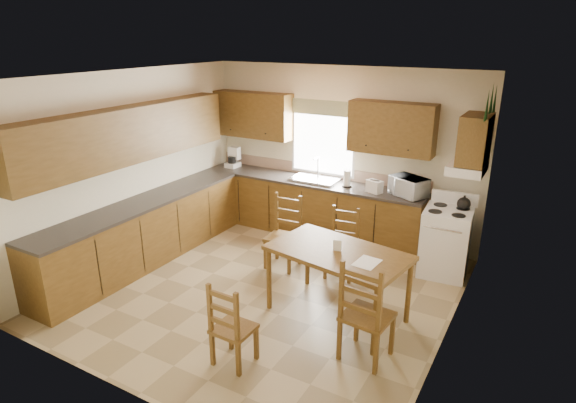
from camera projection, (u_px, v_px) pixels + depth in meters
The scene contains 35 objects.
floor at pixel (267, 289), 6.27m from camera, with size 4.50×4.50×0.00m, color #9D8960.
ceiling at pixel (263, 76), 5.37m from camera, with size 4.50×4.50×0.00m, color brown.
wall_left at pixel (132, 167), 6.87m from camera, with size 4.50×4.50×0.00m, color #EBE4C4.
wall_right at pixel (457, 226), 4.77m from camera, with size 4.50×4.50×0.00m, color #EBE4C4.
wall_back at pixel (340, 153), 7.66m from camera, with size 4.50×4.50×0.00m, color #EBE4C4.
wall_front at pixel (120, 265), 3.98m from camera, with size 4.50×4.50×0.00m, color #EBE4C4.
lower_cab_back at pixel (310, 208), 7.90m from camera, with size 3.75×0.60×0.88m, color brown.
lower_cab_left at pixel (146, 233), 6.91m from camera, with size 0.60×3.60×0.88m, color brown.
counter_back at pixel (310, 181), 7.74m from camera, with size 3.75×0.63×0.04m, color #332E2B.
counter_left at pixel (143, 203), 6.76m from camera, with size 0.63×3.60×0.04m, color #332E2B.
backsplash at pixel (319, 170), 7.95m from camera, with size 3.75×0.01×0.18m, color #9C7E6A.
upper_cab_back_left at pixel (253, 115), 8.08m from camera, with size 1.41×0.33×0.75m, color brown.
upper_cab_back_right at pixel (392, 128), 6.96m from camera, with size 1.25×0.33×0.75m, color brown.
upper_cab_left at pixel (128, 135), 6.50m from camera, with size 0.33×3.60×0.75m, color brown.
upper_cab_stove at pixel (475, 139), 6.02m from camera, with size 0.33×0.62×0.62m, color brown.
range_hood at pixel (467, 168), 6.17m from camera, with size 0.44×0.62×0.12m, color white.
window_frame at pixel (323, 139), 7.71m from camera, with size 1.13×0.02×1.18m, color white.
window_pane at pixel (323, 139), 7.71m from camera, with size 1.05×0.01×1.10m, color white.
window_valance at pixel (323, 108), 7.52m from camera, with size 1.19×0.01×0.24m, color #41572D.
sink_basin at pixel (315, 179), 7.70m from camera, with size 0.75×0.45×0.04m, color silver.
pine_decal_a at pixel (487, 105), 5.54m from camera, with size 0.22×0.22×0.36m, color #123C15.
pine_decal_b at pixel (492, 98), 5.78m from camera, with size 0.22×0.22×0.36m, color #123C15.
pine_decal_c at pixel (495, 98), 6.06m from camera, with size 0.22×0.22×0.36m, color #123C15.
stove at pixel (445, 243), 6.55m from camera, with size 0.61×0.63×0.91m, color white.
coffeemaker at pixel (232, 157), 8.42m from camera, with size 0.21×0.26×0.36m, color white.
paper_towel at pixel (347, 179), 7.37m from camera, with size 0.11×0.11×0.26m, color white.
toaster at pixel (374, 186), 7.11m from camera, with size 0.22×0.14×0.18m, color white.
microwave at pixel (408, 186), 6.95m from camera, with size 0.47×0.34×0.28m, color white.
dining_table at pixel (337, 283), 5.58m from camera, with size 1.55×0.89×0.83m, color brown.
chair_near_left at pixel (234, 323), 4.75m from camera, with size 0.38×0.36×0.91m, color brown.
chair_near_right at pixel (368, 310), 4.79m from camera, with size 0.46×0.44×1.10m, color brown.
chair_far_left at pixel (283, 233), 6.72m from camera, with size 0.43×0.41×1.03m, color brown.
chair_far_right at pixel (341, 244), 6.47m from camera, with size 0.40×0.38×0.95m, color brown.
table_paper at pixel (367, 263), 5.16m from camera, with size 0.23×0.31×0.00m, color white.
table_card at pixel (337, 245), 5.42m from camera, with size 0.10×0.02×0.13m, color white.
Camera 1 is at (2.98, -4.67, 3.17)m, focal length 30.00 mm.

